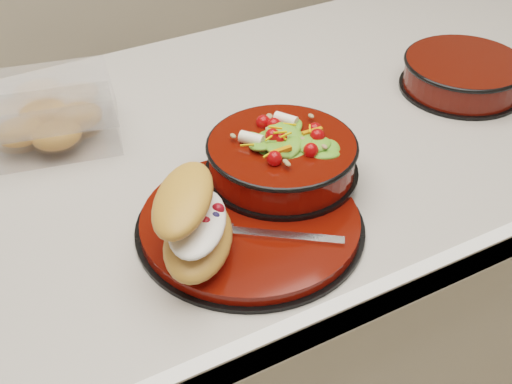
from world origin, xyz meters
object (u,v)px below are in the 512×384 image
dinner_plate (251,223)px  croissant (195,222)px  extra_bowl (463,73)px  island_counter (317,302)px  fork (265,234)px  pastry_box (48,116)px  salad_bowl (282,153)px

dinner_plate → croissant: (-0.09, -0.02, 0.05)m
extra_bowl → island_counter: bearing=168.6°
fork → pastry_box: 0.40m
dinner_plate → fork: bearing=-92.2°
croissant → fork: 0.10m
island_counter → salad_bowl: 0.54m
dinner_plate → croissant: croissant is taller
fork → croissant: bearing=115.5°
dinner_plate → salad_bowl: bearing=37.5°
salad_bowl → pastry_box: size_ratio=0.96×
island_counter → extra_bowl: bearing=-11.4°
island_counter → fork: size_ratio=7.86×
fork → extra_bowl: extra_bowl is taller
fork → extra_bowl: bearing=-32.1°
salad_bowl → croissant: 0.19m
salad_bowl → extra_bowl: size_ratio=1.02×
dinner_plate → island_counter: bearing=37.0°
dinner_plate → extra_bowl: bearing=16.8°
pastry_box → extra_bowl: pastry_box is taller
island_counter → pastry_box: pastry_box is taller
salad_bowl → fork: size_ratio=1.34×
island_counter → extra_bowl: extra_bowl is taller
island_counter → extra_bowl: 0.53m
croissant → pastry_box: size_ratio=0.82×
salad_bowl → dinner_plate: bearing=-142.5°
dinner_plate → croissant: size_ratio=1.64×
island_counter → fork: fork is taller
fork → extra_bowl: (0.49, 0.18, 0.01)m
dinner_plate → salad_bowl: 0.11m
fork → pastry_box: (-0.16, 0.37, 0.02)m
island_counter → dinner_plate: dinner_plate is taller
island_counter → fork: 0.58m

